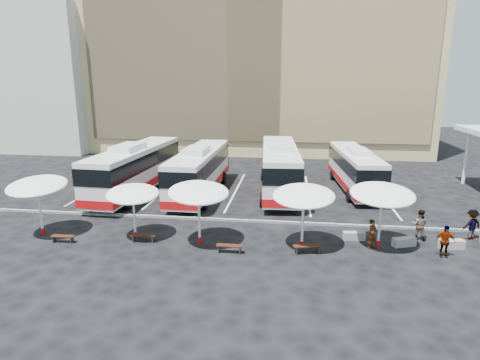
# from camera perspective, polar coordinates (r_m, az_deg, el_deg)

# --- Properties ---
(ground) EXTENTS (120.00, 120.00, 0.00)m
(ground) POSITION_cam_1_polar(r_m,az_deg,el_deg) (26.36, -3.02, -6.15)
(ground) COLOR black
(ground) RESTS_ON ground
(sandstone_building) EXTENTS (42.00, 18.25, 29.60)m
(sandstone_building) POSITION_cam_1_polar(r_m,az_deg,el_deg) (56.48, 2.93, 17.63)
(sandstone_building) COLOR tan
(sandstone_building) RESTS_ON ground
(apartment_block) EXTENTS (14.00, 14.00, 18.00)m
(apartment_block) POSITION_cam_1_polar(r_m,az_deg,el_deg) (61.63, -25.11, 12.69)
(apartment_block) COLOR beige
(apartment_block) RESTS_ON ground
(curb_divider) EXTENTS (34.00, 0.25, 0.15)m
(curb_divider) POSITION_cam_1_polar(r_m,az_deg,el_deg) (26.80, -2.83, -5.64)
(curb_divider) COLOR black
(curb_divider) RESTS_ON ground
(bay_lines) EXTENTS (24.15, 12.00, 0.01)m
(bay_lines) POSITION_cam_1_polar(r_m,az_deg,el_deg) (33.88, -0.58, -1.51)
(bay_lines) COLOR white
(bay_lines) RESTS_ON ground
(bus_0) EXTENTS (3.66, 13.35, 4.19)m
(bus_0) POSITION_cam_1_polar(r_m,az_deg,el_deg) (33.94, -14.62, 1.77)
(bus_0) COLOR white
(bus_0) RESTS_ON ground
(bus_1) EXTENTS (3.01, 12.54, 3.97)m
(bus_1) POSITION_cam_1_polar(r_m,az_deg,el_deg) (32.72, -5.74, 1.51)
(bus_1) COLOR white
(bus_1) RESTS_ON ground
(bus_2) EXTENTS (3.73, 13.38, 4.20)m
(bus_2) POSITION_cam_1_polar(r_m,az_deg,el_deg) (33.40, 5.64, 1.97)
(bus_2) COLOR white
(bus_2) RESTS_ON ground
(bus_3) EXTENTS (3.40, 11.62, 3.64)m
(bus_3) POSITION_cam_1_polar(r_m,az_deg,el_deg) (35.27, 15.98, 1.66)
(bus_3) COLOR white
(bus_3) RESTS_ON ground
(sunshade_0) EXTENTS (3.85, 3.88, 3.56)m
(sunshade_0) POSITION_cam_1_polar(r_m,az_deg,el_deg) (26.41, -26.88, -0.79)
(sunshade_0) COLOR white
(sunshade_0) RESTS_ON ground
(sunshade_1) EXTENTS (3.97, 4.00, 3.17)m
(sunshade_1) POSITION_cam_1_polar(r_m,az_deg,el_deg) (23.97, -15.00, -1.94)
(sunshade_1) COLOR white
(sunshade_1) RESTS_ON ground
(sunshade_2) EXTENTS (4.51, 4.54, 3.56)m
(sunshade_2) POSITION_cam_1_polar(r_m,az_deg,el_deg) (22.33, -5.92, -1.80)
(sunshade_2) COLOR white
(sunshade_2) RESTS_ON ground
(sunshade_3) EXTENTS (3.72, 3.76, 3.54)m
(sunshade_3) POSITION_cam_1_polar(r_m,az_deg,el_deg) (21.93, 9.05, -2.25)
(sunshade_3) COLOR white
(sunshade_3) RESTS_ON ground
(sunshade_4) EXTENTS (3.56, 3.61, 3.61)m
(sunshade_4) POSITION_cam_1_polar(r_m,az_deg,el_deg) (23.03, 19.57, -1.96)
(sunshade_4) COLOR white
(sunshade_4) RESTS_ON ground
(wood_bench_0) EXTENTS (1.35, 0.41, 0.41)m
(wood_bench_0) POSITION_cam_1_polar(r_m,az_deg,el_deg) (25.39, -23.89, -7.46)
(wood_bench_0) COLOR black
(wood_bench_0) RESTS_ON ground
(wood_bench_1) EXTENTS (1.43, 0.49, 0.43)m
(wood_bench_1) POSITION_cam_1_polar(r_m,az_deg,el_deg) (23.99, -13.60, -7.80)
(wood_bench_1) COLOR black
(wood_bench_1) RESTS_ON ground
(wood_bench_2) EXTENTS (1.44, 0.39, 0.44)m
(wood_bench_2) POSITION_cam_1_polar(r_m,az_deg,el_deg) (21.94, -1.51, -9.48)
(wood_bench_2) COLOR black
(wood_bench_2) RESTS_ON ground
(wood_bench_3) EXTENTS (1.57, 0.74, 0.46)m
(wood_bench_3) POSITION_cam_1_polar(r_m,az_deg,el_deg) (22.14, 9.55, -9.41)
(wood_bench_3) COLOR black
(wood_bench_3) RESTS_ON ground
(conc_bench_0) EXTENTS (1.29, 0.54, 0.47)m
(conc_bench_0) POSITION_cam_1_polar(r_m,az_deg,el_deg) (24.57, 15.91, -7.66)
(conc_bench_0) COLOR gray
(conc_bench_0) RESTS_ON ground
(conc_bench_1) EXTENTS (1.38, 0.87, 0.49)m
(conc_bench_1) POSITION_cam_1_polar(r_m,az_deg,el_deg) (24.58, 22.28, -8.16)
(conc_bench_1) COLOR gray
(conc_bench_1) RESTS_ON ground
(conc_bench_2) EXTENTS (1.38, 0.63, 0.50)m
(conc_bench_2) POSITION_cam_1_polar(r_m,az_deg,el_deg) (25.36, 27.87, -8.08)
(conc_bench_2) COLOR gray
(conc_bench_2) RESTS_ON ground
(passenger_0) EXTENTS (0.72, 0.72, 1.68)m
(passenger_0) POSITION_cam_1_polar(r_m,az_deg,el_deg) (23.43, 18.28, -7.33)
(passenger_0) COLOR black
(passenger_0) RESTS_ON ground
(passenger_1) EXTENTS (1.08, 0.97, 1.83)m
(passenger_1) POSITION_cam_1_polar(r_m,az_deg,el_deg) (25.66, 24.21, -5.83)
(passenger_1) COLOR black
(passenger_1) RESTS_ON ground
(passenger_2) EXTENTS (1.06, 0.53, 1.74)m
(passenger_2) POSITION_cam_1_polar(r_m,az_deg,el_deg) (23.82, 27.10, -7.77)
(passenger_2) COLOR black
(passenger_2) RESTS_ON ground
(passenger_3) EXTENTS (1.33, 1.04, 1.80)m
(passenger_3) POSITION_cam_1_polar(r_m,az_deg,el_deg) (27.14, 30.06, -5.49)
(passenger_3) COLOR black
(passenger_3) RESTS_ON ground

